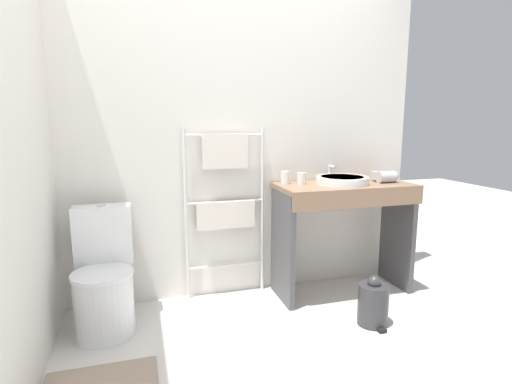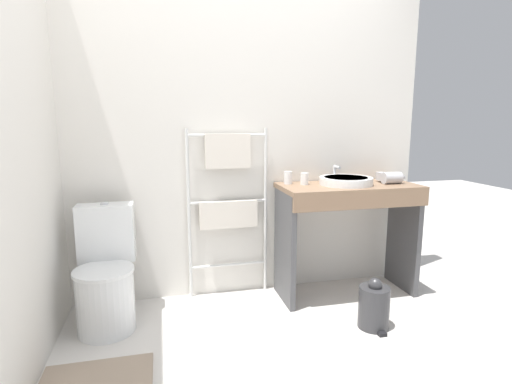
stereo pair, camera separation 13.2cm
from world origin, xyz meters
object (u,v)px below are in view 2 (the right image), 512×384
object	(u,v)px
towel_radiator	(228,191)
trash_bin	(374,306)
sink_basin	(346,181)
cup_near_edge	(304,179)
hair_dryer	(392,178)
toilet	(106,279)
cup_near_wall	(288,178)

from	to	relation	value
towel_radiator	trash_bin	xyz separation A→B (m)	(0.82, -0.72, -0.66)
sink_basin	cup_near_edge	world-z (taller)	cup_near_edge
towel_radiator	sink_basin	world-z (taller)	towel_radiator
hair_dryer	trash_bin	bearing A→B (deg)	-128.17
toilet	cup_near_edge	bearing A→B (deg)	6.97
toilet	sink_basin	distance (m)	1.79
trash_bin	hair_dryer	bearing A→B (deg)	51.83
cup_near_edge	hair_dryer	world-z (taller)	hair_dryer
sink_basin	cup_near_wall	distance (m)	0.43
cup_near_edge	hair_dryer	size ratio (longest dim) A/B	0.46
cup_near_wall	trash_bin	size ratio (longest dim) A/B	0.28
toilet	sink_basin	world-z (taller)	sink_basin
cup_near_edge	toilet	bearing A→B (deg)	-173.03
toilet	cup_near_wall	world-z (taller)	cup_near_wall
cup_near_wall	trash_bin	distance (m)	1.07
trash_bin	cup_near_edge	bearing A→B (deg)	114.00
sink_basin	towel_radiator	bearing A→B (deg)	167.46
towel_radiator	sink_basin	bearing A→B (deg)	-12.54
cup_near_wall	towel_radiator	bearing A→B (deg)	171.49
towel_radiator	sink_basin	size ratio (longest dim) A/B	3.25
cup_near_wall	toilet	bearing A→B (deg)	-170.09
toilet	cup_near_wall	bearing A→B (deg)	9.91
towel_radiator	cup_near_wall	xyz separation A→B (m)	(0.44, -0.07, 0.09)
toilet	hair_dryer	world-z (taller)	hair_dryer
toilet	towel_radiator	bearing A→B (deg)	18.92
trash_bin	sink_basin	bearing A→B (deg)	86.46
sink_basin	cup_near_wall	world-z (taller)	cup_near_wall
cup_near_wall	hair_dryer	bearing A→B (deg)	-11.20
toilet	trash_bin	bearing A→B (deg)	-14.39
toilet	sink_basin	bearing A→B (deg)	3.45
toilet	trash_bin	size ratio (longest dim) A/B	2.35
sink_basin	cup_near_wall	bearing A→B (deg)	163.25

